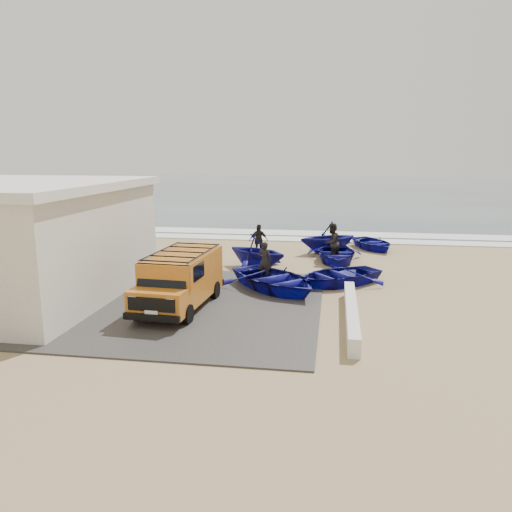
{
  "coord_description": "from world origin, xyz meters",
  "views": [
    {
      "loc": [
        4.36,
        -18.5,
        5.34
      ],
      "look_at": [
        1.27,
        1.06,
        1.2
      ],
      "focal_mm": 35.0,
      "sensor_mm": 36.0,
      "label": 1
    }
  ],
  "objects": [
    {
      "name": "ground",
      "position": [
        0.0,
        0.0,
        0.0
      ],
      "size": [
        160.0,
        160.0,
        0.0
      ],
      "primitive_type": "plane",
      "color": "tan"
    },
    {
      "name": "van",
      "position": [
        -0.83,
        -2.41,
        1.06
      ],
      "size": [
        2.11,
        4.72,
        1.98
      ],
      "rotation": [
        0.0,
        0.0,
        -0.07
      ],
      "color": "orange",
      "rests_on": "ground"
    },
    {
      "name": "boat_far_right",
      "position": [
        6.52,
        9.6,
        0.35
      ],
      "size": [
        3.66,
        4.13,
        0.71
      ],
      "primitive_type": "imported",
      "rotation": [
        0.0,
        0.0,
        0.44
      ],
      "color": "navy",
      "rests_on": "ground"
    },
    {
      "name": "fisherman_front",
      "position": [
        1.53,
        1.77,
        0.83
      ],
      "size": [
        0.69,
        0.55,
        1.67
      ],
      "primitive_type": "imported",
      "rotation": [
        0.0,
        0.0,
        2.86
      ],
      "color": "black",
      "rests_on": "ground"
    },
    {
      "name": "fisherman_middle",
      "position": [
        4.28,
        5.97,
        0.96
      ],
      "size": [
        1.12,
        1.18,
        1.91
      ],
      "primitive_type": "imported",
      "rotation": [
        0.0,
        0.0,
        -2.17
      ],
      "color": "black",
      "rests_on": "ground"
    },
    {
      "name": "slab",
      "position": [
        -2.0,
        -2.0,
        0.03
      ],
      "size": [
        12.0,
        10.0,
        0.05
      ],
      "primitive_type": "cube",
      "color": "#3F3C3A",
      "rests_on": "ground"
    },
    {
      "name": "boat_far_left",
      "position": [
        4.05,
        8.16,
        0.85
      ],
      "size": [
        4.19,
        4.03,
        1.7
      ],
      "primitive_type": "imported",
      "rotation": [
        0.0,
        0.0,
        -1.04
      ],
      "color": "navy",
      "rests_on": "ground"
    },
    {
      "name": "fisherman_back",
      "position": [
        0.52,
        6.58,
        0.85
      ],
      "size": [
        1.08,
        0.79,
        1.7
      ],
      "primitive_type": "imported",
      "rotation": [
        0.0,
        0.0,
        0.43
      ],
      "color": "black",
      "rests_on": "ground"
    },
    {
      "name": "boat_mid_right",
      "position": [
        4.49,
        5.96,
        0.41
      ],
      "size": [
        3.01,
        4.09,
        0.82
      ],
      "primitive_type": "imported",
      "rotation": [
        0.0,
        0.0,
        0.05
      ],
      "color": "navy",
      "rests_on": "ground"
    },
    {
      "name": "surf_wash",
      "position": [
        0.0,
        14.5,
        0.02
      ],
      "size": [
        180.0,
        2.2,
        0.04
      ],
      "primitive_type": "cube",
      "color": "white",
      "rests_on": "ground"
    },
    {
      "name": "building",
      "position": [
        -7.5,
        -2.0,
        2.16
      ],
      "size": [
        8.4,
        9.4,
        4.3
      ],
      "color": "silver",
      "rests_on": "ground"
    },
    {
      "name": "parapet",
      "position": [
        5.0,
        -3.0,
        0.28
      ],
      "size": [
        0.35,
        6.0,
        0.55
      ],
      "primitive_type": "cube",
      "color": "silver",
      "rests_on": "ground"
    },
    {
      "name": "ocean",
      "position": [
        0.0,
        56.0,
        0.0
      ],
      "size": [
        180.0,
        88.0,
        0.01
      ],
      "primitive_type": "cube",
      "color": "#385166",
      "rests_on": "ground"
    },
    {
      "name": "boat_near_right",
      "position": [
        4.56,
        1.57,
        0.4
      ],
      "size": [
        4.72,
        4.53,
        0.8
      ],
      "primitive_type": "imported",
      "rotation": [
        0.0,
        0.0,
        -0.91
      ],
      "color": "navy",
      "rests_on": "ground"
    },
    {
      "name": "boat_near_left",
      "position": [
        2.13,
        0.25,
        0.46
      ],
      "size": [
        5.31,
        5.36,
        0.91
      ],
      "primitive_type": "imported",
      "rotation": [
        0.0,
        0.0,
        0.76
      ],
      "color": "navy",
      "rests_on": "ground"
    },
    {
      "name": "surf_line",
      "position": [
        0.0,
        12.0,
        0.03
      ],
      "size": [
        180.0,
        1.6,
        0.06
      ],
      "primitive_type": "cube",
      "color": "white",
      "rests_on": "ground"
    },
    {
      "name": "boat_mid_left",
      "position": [
        0.83,
        4.01,
        0.82
      ],
      "size": [
        4.01,
        3.85,
        1.63
      ],
      "primitive_type": "imported",
      "rotation": [
        0.0,
        0.0,
        1.06
      ],
      "color": "navy",
      "rests_on": "ground"
    }
  ]
}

